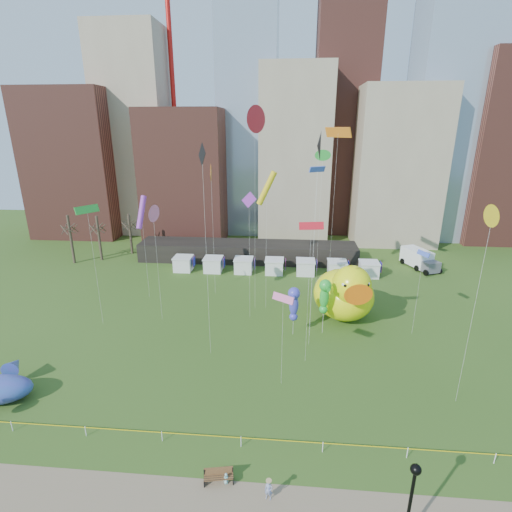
# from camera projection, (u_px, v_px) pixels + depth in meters

# --- Properties ---
(ground) EXTENTS (160.00, 160.00, 0.00)m
(ground) POSITION_uv_depth(u_px,v_px,m) (241.00, 446.00, 28.63)
(ground) COLOR #325119
(ground) RESTS_ON ground
(footpath) EXTENTS (70.00, 4.00, 0.02)m
(footpath) POSITION_uv_depth(u_px,v_px,m) (231.00, 509.00, 23.91)
(footpath) COLOR #807050
(footpath) RESTS_ON ground
(skyline) EXTENTS (101.00, 23.00, 68.00)m
(skyline) POSITION_uv_depth(u_px,v_px,m) (287.00, 133.00, 79.28)
(skyline) COLOR brown
(skyline) RESTS_ON ground
(pavilion) EXTENTS (38.00, 6.00, 3.20)m
(pavilion) POSITION_uv_depth(u_px,v_px,m) (248.00, 252.00, 68.11)
(pavilion) COLOR black
(pavilion) RESTS_ON ground
(vendor_tents) EXTENTS (33.24, 2.80, 2.40)m
(vendor_tents) POSITION_uv_depth(u_px,v_px,m) (274.00, 267.00, 62.19)
(vendor_tents) COLOR white
(vendor_tents) RESTS_ON ground
(bare_trees) EXTENTS (8.44, 6.44, 8.50)m
(bare_trees) POSITION_uv_depth(u_px,v_px,m) (100.00, 237.00, 68.08)
(bare_trees) COLOR #382B21
(bare_trees) RESTS_ON ground
(caution_tape) EXTENTS (50.00, 0.06, 0.90)m
(caution_tape) POSITION_uv_depth(u_px,v_px,m) (241.00, 439.00, 28.41)
(caution_tape) COLOR white
(caution_tape) RESTS_ON ground
(big_duck) EXTENTS (8.49, 10.50, 7.65)m
(big_duck) POSITION_uv_depth(u_px,v_px,m) (345.00, 292.00, 46.64)
(big_duck) COLOR #F9FF0D
(big_duck) RESTS_ON ground
(small_duck) EXTENTS (3.97, 4.56, 3.21)m
(small_duck) POSITION_uv_depth(u_px,v_px,m) (350.00, 294.00, 51.25)
(small_duck) COLOR white
(small_duck) RESTS_ON ground
(seahorse_green) EXTENTS (1.66, 1.92, 6.65)m
(seahorse_green) POSITION_uv_depth(u_px,v_px,m) (325.00, 294.00, 42.83)
(seahorse_green) COLOR silver
(seahorse_green) RESTS_ON ground
(seahorse_purple) EXTENTS (1.53, 1.83, 5.87)m
(seahorse_purple) POSITION_uv_depth(u_px,v_px,m) (294.00, 301.00, 42.68)
(seahorse_purple) COLOR silver
(seahorse_purple) RESTS_ON ground
(park_bench) EXTENTS (2.04, 0.97, 1.00)m
(park_bench) POSITION_uv_depth(u_px,v_px,m) (219.00, 475.00, 25.61)
(park_bench) COLOR brown
(park_bench) RESTS_ON footpath
(lamppost) EXTENTS (0.59, 0.59, 5.70)m
(lamppost) POSITION_uv_depth(u_px,v_px,m) (412.00, 495.00, 21.03)
(lamppost) COLOR black
(lamppost) RESTS_ON footpath
(box_truck) EXTENTS (5.05, 7.54, 3.02)m
(box_truck) POSITION_uv_depth(u_px,v_px,m) (419.00, 259.00, 64.54)
(box_truck) COLOR white
(box_truck) RESTS_ON ground
(woman) EXTENTS (0.59, 0.45, 1.44)m
(woman) POSITION_uv_depth(u_px,v_px,m) (269.00, 490.00, 24.36)
(woman) COLOR silver
(woman) RESTS_ON footpath
(toddler) EXTENTS (0.33, 0.28, 0.81)m
(toddler) POSITION_uv_depth(u_px,v_px,m) (226.00, 478.00, 25.52)
(toddler) COLOR white
(toddler) RESTS_ON footpath
(kite_0) EXTENTS (2.27, 0.72, 14.46)m
(kite_0) POSITION_uv_depth(u_px,v_px,m) (311.00, 227.00, 34.67)
(kite_0) COLOR silver
(kite_0) RESTS_ON ground
(kite_1) EXTENTS (1.92, 1.42, 9.00)m
(kite_1) POSITION_uv_depth(u_px,v_px,m) (283.00, 299.00, 32.86)
(kite_1) COLOR silver
(kite_1) RESTS_ON ground
(kite_2) EXTENTS (1.06, 1.79, 21.30)m
(kite_2) POSITION_uv_depth(u_px,v_px,m) (202.00, 163.00, 34.22)
(kite_2) COLOR silver
(kite_2) RESTS_ON ground
(kite_3) EXTENTS (1.82, 2.48, 14.39)m
(kite_3) POSITION_uv_depth(u_px,v_px,m) (87.00, 210.00, 42.22)
(kite_3) COLOR silver
(kite_3) RESTS_ON ground
(kite_4) EXTENTS (0.26, 1.66, 17.22)m
(kite_4) POSITION_uv_depth(u_px,v_px,m) (492.00, 217.00, 28.14)
(kite_4) COLOR silver
(kite_4) RESTS_ON ground
(kite_5) EXTENTS (1.60, 1.20, 19.07)m
(kite_5) POSITION_uv_depth(u_px,v_px,m) (317.00, 173.00, 36.23)
(kite_5) COLOR silver
(kite_5) RESTS_ON ground
(kite_6) EXTENTS (2.98, 3.31, 22.55)m
(kite_6) POSITION_uv_depth(u_px,v_px,m) (338.00, 133.00, 46.04)
(kite_6) COLOR silver
(kite_6) RESTS_ON ground
(kite_7) EXTENTS (1.78, 0.65, 15.70)m
(kite_7) POSITION_uv_depth(u_px,v_px,m) (249.00, 204.00, 43.61)
(kite_7) COLOR silver
(kite_7) RESTS_ON ground
(kite_8) EXTENTS (1.50, 2.94, 24.90)m
(kite_8) POSITION_uv_depth(u_px,v_px,m) (255.00, 119.00, 43.02)
(kite_8) COLOR silver
(kite_8) RESTS_ON ground
(kite_9) EXTENTS (0.43, 1.92, 14.25)m
(kite_9) POSITION_uv_depth(u_px,v_px,m) (153.00, 214.00, 43.43)
(kite_9) COLOR silver
(kite_9) RESTS_ON ground
(kite_10) EXTENTS (0.57, 2.87, 22.27)m
(kite_10) POSITION_uv_depth(u_px,v_px,m) (319.00, 146.00, 37.25)
(kite_10) COLOR silver
(kite_10) RESTS_ON ground
(kite_11) EXTENTS (1.41, 0.32, 19.83)m
(kite_11) POSITION_uv_depth(u_px,v_px,m) (323.00, 156.00, 49.21)
(kite_11) COLOR silver
(kite_11) RESTS_ON ground
(kite_12) EXTENTS (2.47, 0.79, 17.73)m
(kite_12) POSITION_uv_depth(u_px,v_px,m) (267.00, 188.00, 45.76)
(kite_12) COLOR silver
(kite_12) RESTS_ON ground
(kite_13) EXTENTS (0.97, 1.63, 9.92)m
(kite_13) POSITION_uv_depth(u_px,v_px,m) (423.00, 255.00, 41.34)
(kite_13) COLOR silver
(kite_13) RESTS_ON ground
(kite_14) EXTENTS (0.27, 2.13, 18.01)m
(kite_14) POSITION_uv_depth(u_px,v_px,m) (211.00, 177.00, 49.83)
(kite_14) COLOR silver
(kite_14) RESTS_ON ground
(kite_15) EXTENTS (1.18, 2.59, 14.16)m
(kite_15) POSITION_uv_depth(u_px,v_px,m) (141.00, 212.00, 49.94)
(kite_15) COLOR silver
(kite_15) RESTS_ON ground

